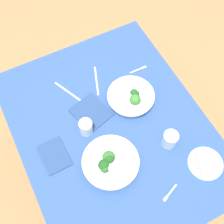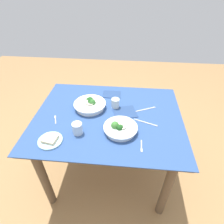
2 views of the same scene
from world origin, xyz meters
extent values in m
plane|color=#9E7547|center=(0.00, 0.00, 0.00)|extent=(6.00, 6.00, 0.00)
cube|color=#2D4C84|center=(0.00, 0.00, 0.77)|extent=(1.21, 0.95, 0.01)
cube|color=brown|center=(0.00, 0.00, 0.76)|extent=(1.17, 0.92, 0.02)
cylinder|color=brown|center=(-0.50, -0.37, 0.37)|extent=(0.07, 0.07, 0.75)
cylinder|color=brown|center=(-0.50, 0.37, 0.37)|extent=(0.07, 0.07, 0.75)
cylinder|color=brown|center=(0.50, 0.37, 0.37)|extent=(0.07, 0.07, 0.75)
cylinder|color=white|center=(-0.11, 0.17, 0.80)|extent=(0.23, 0.23, 0.04)
cylinder|color=white|center=(-0.11, 0.17, 0.82)|extent=(0.25, 0.25, 0.01)
sphere|color=#1E511E|center=(-0.11, 0.19, 0.83)|extent=(0.04, 0.04, 0.04)
sphere|color=#1E511E|center=(-0.10, 0.19, 0.83)|extent=(0.04, 0.04, 0.04)
sphere|color=#3D7A33|center=(-0.07, 0.17, 0.83)|extent=(0.06, 0.06, 0.06)
cylinder|color=beige|center=(-0.12, 0.17, 0.83)|extent=(0.07, 0.07, 0.01)
cylinder|color=white|center=(0.17, -0.10, 0.80)|extent=(0.24, 0.24, 0.04)
cylinder|color=white|center=(0.17, -0.10, 0.82)|extent=(0.27, 0.27, 0.01)
sphere|color=#1E511E|center=(0.17, -0.13, 0.83)|extent=(0.05, 0.05, 0.05)
sphere|color=#286023|center=(0.19, -0.14, 0.83)|extent=(0.04, 0.04, 0.04)
sphere|color=#33702D|center=(0.15, -0.10, 0.83)|extent=(0.07, 0.07, 0.07)
sphere|color=#1E511E|center=(0.16, -0.10, 0.84)|extent=(0.06, 0.06, 0.06)
cylinder|color=beige|center=(0.16, -0.10, 0.84)|extent=(0.09, 0.09, 0.01)
cylinder|color=#99C6D1|center=(0.37, 0.32, 0.78)|extent=(0.17, 0.17, 0.01)
cube|color=beige|center=(0.37, 0.32, 0.80)|extent=(0.11, 0.10, 0.02)
cylinder|color=silver|center=(0.20, 0.22, 0.82)|extent=(0.07, 0.07, 0.09)
cylinder|color=silver|center=(-0.05, -0.12, 0.82)|extent=(0.07, 0.07, 0.09)
cube|color=#B7B7BC|center=(-0.26, 0.29, 0.78)|extent=(0.01, 0.08, 0.00)
cube|color=#B7B7BC|center=(-0.26, 0.34, 0.78)|extent=(0.01, 0.03, 0.00)
cube|color=#B7B7BC|center=(0.41, 0.10, 0.78)|extent=(0.04, 0.07, 0.00)
cube|color=#B7B7BC|center=(0.43, 0.06, 0.78)|extent=(0.02, 0.03, 0.00)
cube|color=#B7B7BC|center=(-0.31, -0.12, 0.78)|extent=(0.18, 0.09, 0.00)
cube|color=#B7B7BC|center=(-0.30, 0.06, 0.78)|extent=(0.18, 0.07, 0.00)
cube|color=navy|center=(0.00, -0.32, 0.78)|extent=(0.17, 0.13, 0.01)
cube|color=navy|center=(-0.14, -0.06, 0.78)|extent=(0.22, 0.21, 0.01)
camera|label=1|loc=(0.60, -0.31, 2.22)|focal=49.66mm
camera|label=2|loc=(-0.14, 1.15, 1.74)|focal=29.35mm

